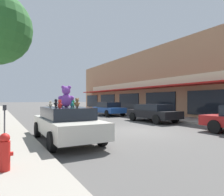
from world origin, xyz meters
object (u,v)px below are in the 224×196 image
at_px(teddy_bear_black, 56,103).
at_px(teddy_bear_pink, 61,103).
at_px(teddy_bear_teal, 72,103).
at_px(teddy_bear_brown, 77,103).
at_px(plush_art_car, 66,123).
at_px(teddy_bear_blue, 62,103).
at_px(teddy_bear_cream, 50,104).
at_px(teddy_bear_white, 59,104).
at_px(parked_car_far_right, 109,108).
at_px(teddy_bear_green, 73,103).
at_px(teddy_bear_red, 60,104).
at_px(teddy_bear_giant, 66,97).
at_px(parked_car_far_center, 153,112).
at_px(fire_hydrant, 5,152).
at_px(parking_meter, 5,116).

height_order(teddy_bear_black, teddy_bear_pink, teddy_bear_black).
bearing_deg(teddy_bear_teal, teddy_bear_brown, 31.12).
height_order(plush_art_car, teddy_bear_blue, teddy_bear_blue).
relative_size(teddy_bear_black, teddy_bear_cream, 1.27).
xyz_separation_m(plush_art_car, teddy_bear_brown, (0.36, -0.26, 0.79)).
bearing_deg(teddy_bear_cream, teddy_bear_white, -117.31).
bearing_deg(teddy_bear_blue, parked_car_far_right, -155.49).
bearing_deg(teddy_bear_green, teddy_bear_red, -5.20).
bearing_deg(teddy_bear_blue, teddy_bear_teal, 87.40).
bearing_deg(teddy_bear_giant, teddy_bear_blue, -75.54).
xyz_separation_m(teddy_bear_green, teddy_bear_teal, (-0.10, -0.09, 0.03)).
distance_m(plush_art_car, parked_car_far_center, 8.40).
bearing_deg(teddy_bear_green, fire_hydrant, -8.78).
bearing_deg(teddy_bear_brown, teddy_bear_teal, -106.87).
bearing_deg(parking_meter, parked_car_far_center, 10.69).
distance_m(teddy_bear_red, teddy_bear_black, 1.82).
bearing_deg(teddy_bear_cream, teddy_bear_brown, -157.55).
relative_size(teddy_bear_teal, fire_hydrant, 0.47).
bearing_deg(parking_meter, teddy_bear_blue, -17.04).
bearing_deg(teddy_bear_pink, parked_car_far_right, 172.22).
distance_m(teddy_bear_brown, parked_car_far_center, 8.23).
distance_m(teddy_bear_black, fire_hydrant, 4.47).
xyz_separation_m(teddy_bear_black, teddy_bear_cream, (-0.35, -0.51, -0.03)).
bearing_deg(teddy_bear_brown, teddy_bear_cream, -50.46).
xyz_separation_m(teddy_bear_giant, teddy_bear_black, (-0.23, 0.72, -0.26)).
relative_size(teddy_bear_pink, teddy_bear_cream, 1.23).
bearing_deg(teddy_bear_teal, teddy_bear_cream, -53.02).
bearing_deg(teddy_bear_cream, fire_hydrant, 119.89).
height_order(teddy_bear_green, teddy_bear_white, teddy_bear_green).
bearing_deg(teddy_bear_green, teddy_bear_pink, -86.79).
distance_m(teddy_bear_cream, parking_meter, 2.12).
height_order(teddy_bear_giant, teddy_bear_cream, teddy_bear_giant).
bearing_deg(parked_car_far_right, teddy_bear_pink, -128.93).
bearing_deg(fire_hydrant, teddy_bear_cream, 62.95).
xyz_separation_m(teddy_bear_green, teddy_bear_cream, (-1.01, -0.17, -0.02)).
height_order(teddy_bear_green, parked_car_far_center, teddy_bear_green).
xyz_separation_m(teddy_bear_pink, teddy_bear_cream, (-0.52, -0.40, -0.03)).
bearing_deg(teddy_bear_giant, teddy_bear_brown, 147.32).
bearing_deg(teddy_bear_pink, fire_hydrant, 0.40).
bearing_deg(parking_meter, teddy_bear_teal, -26.79).
xyz_separation_m(teddy_bear_green, teddy_bear_black, (-0.66, 0.34, 0.01)).
distance_m(teddy_bear_green, teddy_bear_pink, 0.54).
height_order(teddy_bear_blue, parked_car_far_center, teddy_bear_blue).
distance_m(teddy_bear_red, fire_hydrant, 2.85).
bearing_deg(teddy_bear_blue, parked_car_far_center, 172.22).
bearing_deg(plush_art_car, teddy_bear_black, 103.13).
bearing_deg(plush_art_car, teddy_bear_blue, 84.38).
xyz_separation_m(teddy_bear_red, parking_meter, (-1.59, 2.61, -0.53)).
bearing_deg(teddy_bear_blue, parking_meter, -43.36).
bearing_deg(teddy_bear_green, teddy_bear_white, -49.63).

